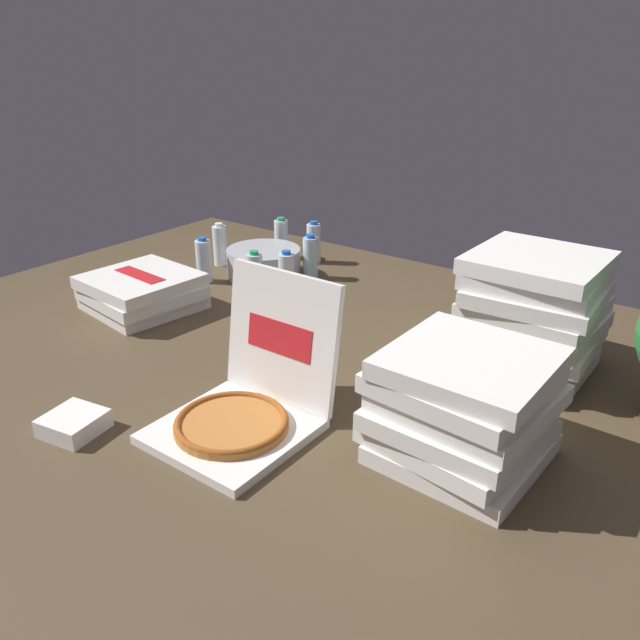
# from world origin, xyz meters

# --- Properties ---
(ground_plane) EXTENTS (3.20, 2.40, 0.02)m
(ground_plane) POSITION_xyz_m (0.00, 0.00, -0.01)
(ground_plane) COLOR #4C3D28
(open_pizza_box) EXTENTS (0.38, 0.45, 0.40)m
(open_pizza_box) POSITION_xyz_m (0.12, -0.35, 0.08)
(open_pizza_box) COLOR white
(open_pizza_box) RESTS_ON ground_plane
(pizza_stack_center_far) EXTENTS (0.44, 0.44, 0.15)m
(pizza_stack_center_far) POSITION_xyz_m (-0.78, 0.03, 0.07)
(pizza_stack_center_far) COLOR white
(pizza_stack_center_far) RESTS_ON ground_plane
(pizza_stack_left_mid) EXTENTS (0.41, 0.41, 0.39)m
(pizza_stack_left_mid) POSITION_xyz_m (0.62, 0.44, 0.19)
(pizza_stack_left_mid) COLOR white
(pizza_stack_left_mid) RESTS_ON ground_plane
(pizza_stack_left_near) EXTENTS (0.43, 0.43, 0.29)m
(pizza_stack_left_near) POSITION_xyz_m (0.65, -0.13, 0.14)
(pizza_stack_left_near) COLOR white
(pizza_stack_left_near) RESTS_ON ground_plane
(ice_bucket) EXTENTS (0.33, 0.33, 0.13)m
(ice_bucket) POSITION_xyz_m (-0.65, 0.60, 0.06)
(ice_bucket) COLOR #B7BABF
(ice_bucket) RESTS_ON ground_plane
(water_bottle_0) EXTENTS (0.07, 0.07, 0.20)m
(water_bottle_0) POSITION_xyz_m (-0.47, 0.71, 0.10)
(water_bottle_0) COLOR silver
(water_bottle_0) RESTS_ON ground_plane
(water_bottle_1) EXTENTS (0.07, 0.07, 0.20)m
(water_bottle_1) POSITION_xyz_m (-0.76, 0.86, 0.10)
(water_bottle_1) COLOR white
(water_bottle_1) RESTS_ON ground_plane
(water_bottle_2) EXTENTS (0.07, 0.07, 0.20)m
(water_bottle_2) POSITION_xyz_m (-0.59, 0.89, 0.10)
(water_bottle_2) COLOR white
(water_bottle_2) RESTS_ON ground_plane
(water_bottle_3) EXTENTS (0.07, 0.07, 0.20)m
(water_bottle_3) POSITION_xyz_m (-0.82, 0.39, 0.10)
(water_bottle_3) COLOR white
(water_bottle_3) RESTS_ON ground_plane
(water_bottle_4) EXTENTS (0.07, 0.07, 0.20)m
(water_bottle_4) POSITION_xyz_m (-0.41, 0.46, 0.10)
(water_bottle_4) COLOR white
(water_bottle_4) RESTS_ON ground_plane
(water_bottle_5) EXTENTS (0.07, 0.07, 0.20)m
(water_bottle_5) POSITION_xyz_m (-0.93, 0.60, 0.10)
(water_bottle_5) COLOR white
(water_bottle_5) RESTS_ON ground_plane
(water_bottle_6) EXTENTS (0.07, 0.07, 0.20)m
(water_bottle_6) POSITION_xyz_m (-0.51, 0.38, 0.10)
(water_bottle_6) COLOR silver
(water_bottle_6) RESTS_ON ground_plane
(napkin_pile) EXTENTS (0.17, 0.17, 0.05)m
(napkin_pile) POSITION_xyz_m (-0.24, -0.65, 0.03)
(napkin_pile) COLOR white
(napkin_pile) RESTS_ON ground_plane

